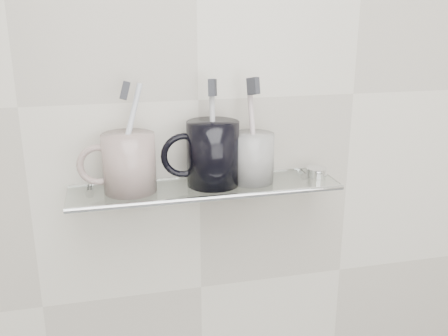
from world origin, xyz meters
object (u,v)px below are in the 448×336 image
object	(u,v)px
shelf_glass	(206,188)
mug_left	(129,163)
mug_right	(252,158)
mug_center	(213,154)

from	to	relation	value
shelf_glass	mug_left	distance (m)	0.15
shelf_glass	mug_left	world-z (taller)	mug_left
mug_right	mug_left	bearing A→B (deg)	-160.35
mug_left	mug_right	distance (m)	0.23
shelf_glass	mug_center	world-z (taller)	mug_center
mug_left	mug_right	world-z (taller)	mug_left
mug_right	shelf_glass	bearing A→B (deg)	-157.19
mug_left	mug_center	distance (m)	0.15
mug_left	mug_center	world-z (taller)	mug_center
mug_left	mug_right	bearing A→B (deg)	-24.79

